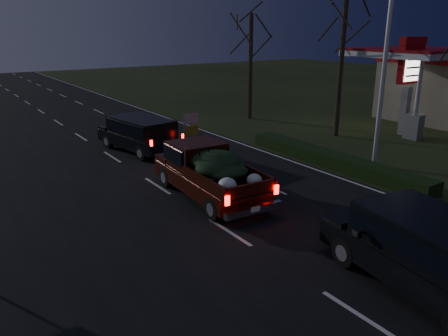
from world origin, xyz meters
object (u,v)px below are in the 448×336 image
rear_suv (437,250)px  pickup_truck (209,169)px  gas_price_pylon (410,70)px  lead_suv (140,131)px  light_pole (387,41)px

rear_suv → pickup_truck: bearing=105.3°
gas_price_pylon → lead_suv: 15.52m
pickup_truck → rear_suv: 8.32m
gas_price_pylon → rear_suv: (-13.94, -10.31, -2.62)m
light_pole → pickup_truck: (-8.38, 0.94, -4.42)m
gas_price_pylon → pickup_truck: size_ratio=1.01×
light_pole → gas_price_pylon: size_ratio=1.64×
lead_suv → rear_suv: size_ratio=0.92×
gas_price_pylon → pickup_truck: gas_price_pylon is taller
light_pole → gas_price_pylon: (6.50, 2.99, -1.71)m
gas_price_pylon → lead_suv: (-14.36, 5.21, -2.71)m
light_pole → rear_suv: size_ratio=1.65×
pickup_truck → lead_suv: (0.52, 7.26, -0.00)m
pickup_truck → rear_suv: size_ratio=0.99×
light_pole → lead_suv: (-7.86, 8.20, -4.42)m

